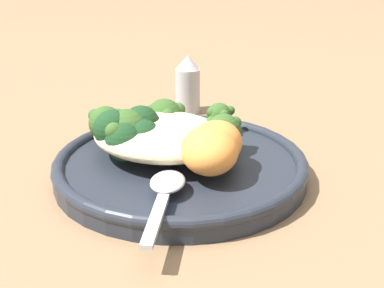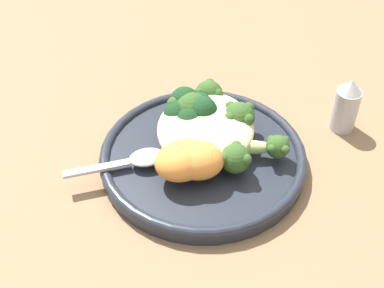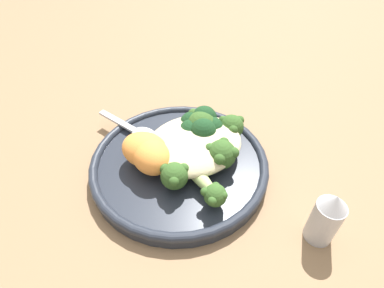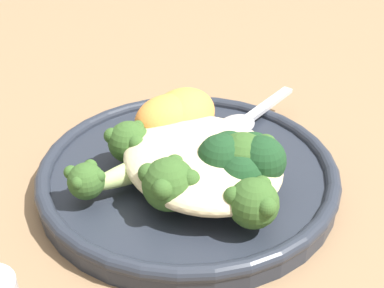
{
  "view_description": "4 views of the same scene",
  "coord_description": "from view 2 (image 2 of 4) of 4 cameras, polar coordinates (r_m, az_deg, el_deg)",
  "views": [
    {
      "loc": [
        0.22,
        -0.38,
        0.22
      ],
      "look_at": [
        0.02,
        0.01,
        0.04
      ],
      "focal_mm": 50.0,
      "sensor_mm": 36.0,
      "label": 1
    },
    {
      "loc": [
        0.44,
        0.05,
        0.43
      ],
      "look_at": [
        0.02,
        0.01,
        0.04
      ],
      "focal_mm": 50.0,
      "sensor_mm": 36.0,
      "label": 2
    },
    {
      "loc": [
        0.13,
        0.26,
        0.31
      ],
      "look_at": [
        -0.01,
        0.04,
        0.06
      ],
      "focal_mm": 28.0,
      "sensor_mm": 36.0,
      "label": 3
    },
    {
      "loc": [
        -0.3,
        0.19,
        0.26
      ],
      "look_at": [
        -0.01,
        0.02,
        0.04
      ],
      "focal_mm": 50.0,
      "sensor_mm": 36.0,
      "label": 4
    }
  ],
  "objects": [
    {
      "name": "broccoli_stalk_4",
      "position": [
        0.62,
        -0.4,
        3.38
      ],
      "size": [
        0.09,
        0.05,
        0.04
      ],
      "rotation": [
        0.0,
        0.0,
        3.35
      ],
      "color": "#ADC675",
      "rests_on": "plate"
    },
    {
      "name": "sweet_potato_chunk_0",
      "position": [
        0.56,
        0.55,
        -1.74
      ],
      "size": [
        0.05,
        0.06,
        0.04
      ],
      "primitive_type": "ellipsoid",
      "rotation": [
        0.0,
        0.0,
        4.77
      ],
      "color": "orange",
      "rests_on": "plate"
    },
    {
      "name": "broccoli_stalk_3",
      "position": [
        0.65,
        1.53,
        4.37
      ],
      "size": [
        0.12,
        0.04,
        0.03
      ],
      "rotation": [
        0.0,
        0.0,
        3.03
      ],
      "color": "#ADC675",
      "rests_on": "plate"
    },
    {
      "name": "kale_tuft",
      "position": [
        0.62,
        -0.13,
        3.55
      ],
      "size": [
        0.06,
        0.06,
        0.04
      ],
      "color": "#193D1E",
      "rests_on": "plate"
    },
    {
      "name": "plate",
      "position": [
        0.61,
        1.16,
        -1.43
      ],
      "size": [
        0.24,
        0.24,
        0.02
      ],
      "color": "#232833",
      "rests_on": "ground_plane"
    },
    {
      "name": "quinoa_mound",
      "position": [
        0.61,
        1.47,
        1.75
      ],
      "size": [
        0.13,
        0.11,
        0.03
      ],
      "primitive_type": "ellipsoid",
      "color": "beige",
      "rests_on": "plate"
    },
    {
      "name": "salt_shaker",
      "position": [
        0.67,
        16.15,
        4.03
      ],
      "size": [
        0.03,
        0.03,
        0.07
      ],
      "color": "#B2B2B7",
      "rests_on": "ground_plane"
    },
    {
      "name": "broccoli_stalk_0",
      "position": [
        0.58,
        3.76,
        -1.36
      ],
      "size": [
        0.05,
        0.09,
        0.03
      ],
      "rotation": [
        0.0,
        0.0,
        1.17
      ],
      "color": "#ADC675",
      "rests_on": "plate"
    },
    {
      "name": "sweet_potato_chunk_1",
      "position": [
        0.56,
        -1.4,
        -1.74
      ],
      "size": [
        0.07,
        0.08,
        0.04
      ],
      "primitive_type": "ellipsoid",
      "rotation": [
        0.0,
        0.0,
        2.09
      ],
      "color": "orange",
      "rests_on": "plate"
    },
    {
      "name": "spoon",
      "position": [
        0.59,
        -5.89,
        -1.65
      ],
      "size": [
        0.06,
        0.11,
        0.01
      ],
      "rotation": [
        0.0,
        0.0,
        5.09
      ],
      "color": "#B7B7BC",
      "rests_on": "plate"
    },
    {
      "name": "ground_plane",
      "position": [
        0.62,
        -0.53,
        -2.06
      ],
      "size": [
        4.0,
        4.0,
        0.0
      ],
      "primitive_type": "plane",
      "color": "#846647"
    },
    {
      "name": "broccoli_stalk_1",
      "position": [
        0.59,
        6.11,
        -0.47
      ],
      "size": [
        0.03,
        0.12,
        0.03
      ],
      "rotation": [
        0.0,
        0.0,
        1.62
      ],
      "color": "#ADC675",
      "rests_on": "plate"
    },
    {
      "name": "broccoli_stalk_2",
      "position": [
        0.62,
        4.39,
        2.38
      ],
      "size": [
        0.08,
        0.08,
        0.04
      ],
      "rotation": [
        0.0,
        0.0,
        2.33
      ],
      "color": "#ADC675",
      "rests_on": "plate"
    }
  ]
}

